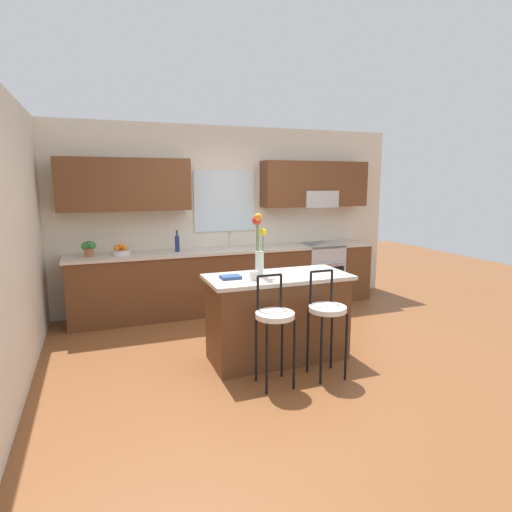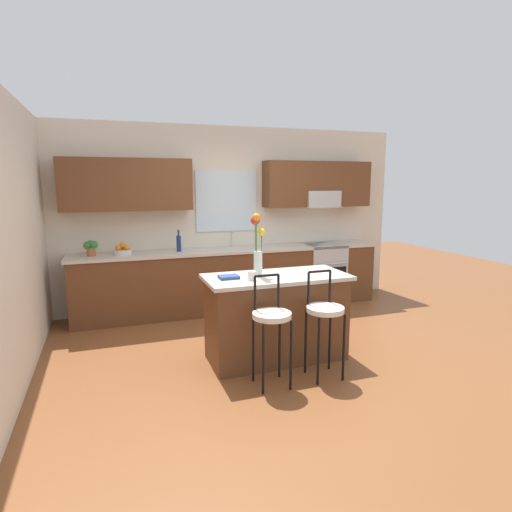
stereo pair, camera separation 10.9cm
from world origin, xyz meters
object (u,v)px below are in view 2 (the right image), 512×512
bar_stool_near (272,320)px  flower_vase (257,244)px  kitchen_island (276,317)px  potted_plant_small (91,247)px  oven_range (322,272)px  bar_stool_middle (325,314)px  mug_ceramic (252,276)px  cookbook (229,277)px  fruit_bowl_oranges (123,251)px  bottle_olive_oil (179,243)px

bar_stool_near → flower_vase: (0.08, 0.61, 0.62)m
kitchen_island → potted_plant_small: size_ratio=7.15×
oven_range → potted_plant_small: 3.46m
bar_stool_middle → mug_ceramic: (-0.59, 0.44, 0.33)m
bar_stool_near → bar_stool_middle: bearing=0.0°
oven_range → cookbook: (-2.06, -1.86, 0.48)m
kitchen_island → fruit_bowl_oranges: (-1.47, 1.90, 0.51)m
kitchen_island → mug_ceramic: bearing=-158.7°
cookbook → bar_stool_near: bearing=-67.5°
bar_stool_middle → fruit_bowl_oranges: 3.04m
bar_stool_middle → mug_ceramic: bearing=143.4°
potted_plant_small → fruit_bowl_oranges: bearing=0.5°
potted_plant_small → bottle_olive_oil: bearing=0.0°
oven_range → bottle_olive_oil: 2.33m
bar_stool_near → oven_range: bearing=53.3°
fruit_bowl_oranges → potted_plant_small: (-0.40, -0.00, 0.07)m
oven_range → cookbook: size_ratio=4.60×
oven_range → potted_plant_small: size_ratio=4.35×
mug_ceramic → bottle_olive_oil: size_ratio=0.30×
bar_stool_middle → cookbook: bearing=143.7°
fruit_bowl_oranges → potted_plant_small: bearing=-179.5°
oven_range → potted_plant_small: (-3.41, 0.02, 0.58)m
oven_range → fruit_bowl_oranges: 3.06m
mug_ceramic → fruit_bowl_oranges: bearing=119.7°
bar_stool_middle → potted_plant_small: potted_plant_small is taller
kitchen_island → oven_range: bearing=50.5°
bar_stool_near → bottle_olive_oil: bottle_olive_oil is taller
fruit_bowl_oranges → bottle_olive_oil: (0.76, -0.00, 0.07)m
bar_stool_middle → bar_stool_near: bearing=180.0°
mug_ceramic → bar_stool_near: bearing=-84.7°
bar_stool_middle → mug_ceramic: 0.81m
flower_vase → bar_stool_middle: bearing=-52.3°
flower_vase → bottle_olive_oil: bearing=105.6°
oven_range → flower_vase: size_ratio=1.40×
bar_stool_middle → mug_ceramic: size_ratio=11.58×
bar_stool_middle → bottle_olive_oil: bearing=111.9°
fruit_bowl_oranges → cookbook: bearing=-63.1°
bar_stool_near → flower_vase: bearing=82.6°
oven_range → potted_plant_small: potted_plant_small is taller
fruit_bowl_oranges → bar_stool_near: bearing=-64.1°
mug_ceramic → cookbook: mug_ceramic is taller
fruit_bowl_oranges → bar_stool_middle: bearing=-54.7°
flower_vase → mug_ceramic: 0.36m
bar_stool_near → fruit_bowl_oranges: 2.76m
kitchen_island → flower_vase: flower_vase is taller
kitchen_island → bottle_olive_oil: 2.11m
bar_stool_near → bar_stool_middle: (0.55, 0.00, 0.00)m
cookbook → mug_ceramic: bearing=-35.5°
kitchen_island → potted_plant_small: potted_plant_small is taller
cookbook → fruit_bowl_oranges: size_ratio=0.83×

